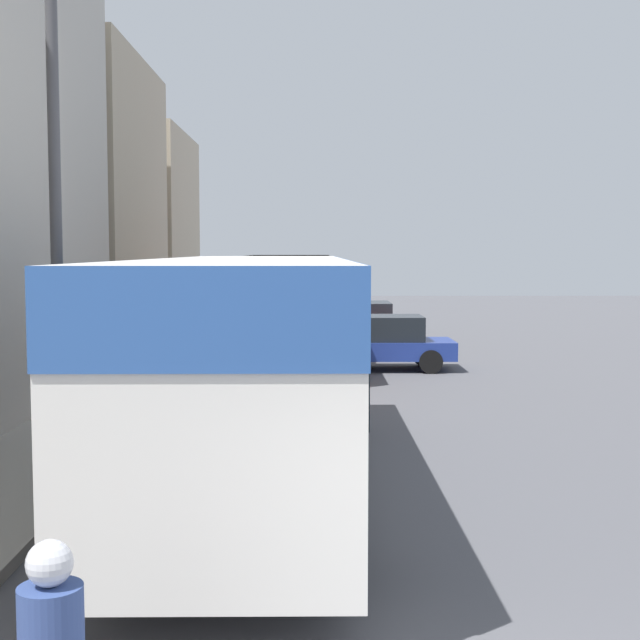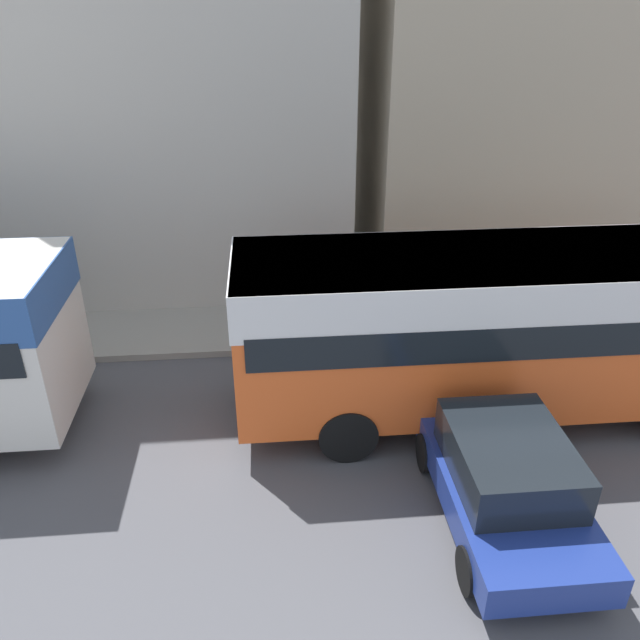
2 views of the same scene
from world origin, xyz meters
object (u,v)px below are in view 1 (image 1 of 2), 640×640
Objects in this scene: car_crossing at (384,342)px; car_far_curb at (369,320)px; bus_following at (287,295)px; bus_lead at (250,340)px.

car_crossing reaches higher than car_far_curb.
car_crossing is 0.95× the size of car_far_curb.
bus_following reaches higher than car_far_curb.
bus_following is 2.50× the size of car_crossing.
car_far_curb is (2.83, 7.53, -1.31)m from bus_following.
car_far_curb is (0.11, 8.39, -0.04)m from car_crossing.
car_crossing is (2.72, -0.86, -1.26)m from bus_following.
car_crossing is 8.39m from car_far_curb.
bus_lead reaches higher than bus_following.
bus_lead reaches higher than car_crossing.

